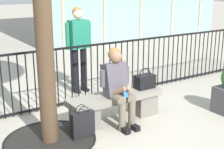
{
  "coord_description": "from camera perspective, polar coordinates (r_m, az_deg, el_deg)",
  "views": [
    {
      "loc": [
        -2.65,
        -4.04,
        2.16
      ],
      "look_at": [
        0.0,
        0.1,
        0.75
      ],
      "focal_mm": 51.44,
      "sensor_mm": 36.0,
      "label": 1
    }
  ],
  "objects": [
    {
      "name": "ground_plane",
      "position": [
        5.29,
        0.59,
        -8.09
      ],
      "size": [
        60.0,
        60.0,
        0.0
      ],
      "primitive_type": "plane",
      "color": "#A8A091"
    },
    {
      "name": "stone_bench",
      "position": [
        5.19,
        0.6,
        -5.35
      ],
      "size": [
        1.6,
        0.44,
        0.45
      ],
      "color": "gray",
      "rests_on": "ground"
    },
    {
      "name": "seated_person_with_phone",
      "position": [
        4.94,
        1.06,
        -1.79
      ],
      "size": [
        0.52,
        0.66,
        1.21
      ],
      "color": "#6B6051",
      "rests_on": "ground"
    },
    {
      "name": "handbag_on_bench",
      "position": [
        5.4,
        5.82,
        -1.18
      ],
      "size": [
        0.34,
        0.19,
        0.35
      ],
      "color": "black",
      "rests_on": "stone_bench"
    },
    {
      "name": "shopping_bag",
      "position": [
        4.67,
        -5.26,
        -8.82
      ],
      "size": [
        0.34,
        0.12,
        0.5
      ],
      "color": "black",
      "rests_on": "ground"
    },
    {
      "name": "bystander_at_railing",
      "position": [
        6.44,
        -5.96,
        5.55
      ],
      "size": [
        0.55,
        0.28,
        1.71
      ],
      "color": "black",
      "rests_on": "ground"
    },
    {
      "name": "plaza_railing",
      "position": [
        5.94,
        -4.84,
        0.19
      ],
      "size": [
        9.56,
        0.04,
        1.08
      ],
      "color": "black",
      "rests_on": "ground"
    }
  ]
}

